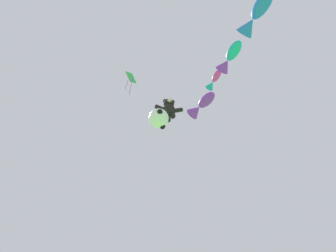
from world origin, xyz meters
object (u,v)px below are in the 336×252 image
soccer_ball_kite (159,119)px  fish_kite_teal (229,58)px  fish_kite_violet (201,105)px  diamond_kite (131,79)px  fish_kite_cobalt (255,16)px  fish_kite_magenta (214,80)px  teddy_bear_kite (169,108)px

soccer_ball_kite → fish_kite_teal: fish_kite_teal is taller
fish_kite_violet → diamond_kite: (-4.60, -1.03, 0.37)m
fish_kite_teal → fish_kite_cobalt: 2.44m
fish_kite_teal → diamond_kite: (-5.49, 2.18, 0.06)m
fish_kite_violet → fish_kite_magenta: bearing=-70.6°
fish_kite_magenta → fish_kite_teal: size_ratio=0.74×
fish_kite_cobalt → diamond_kite: bearing=144.9°
soccer_ball_kite → fish_kite_teal: (3.60, -2.64, 2.95)m
teddy_bear_kite → diamond_kite: size_ratio=0.71×
teddy_bear_kite → fish_kite_teal: fish_kite_teal is taller
diamond_kite → fish_kite_cobalt: bearing=-35.1°
teddy_bear_kite → fish_kite_magenta: (2.69, -1.10, 2.08)m
teddy_bear_kite → fish_kite_teal: 4.46m
soccer_ball_kite → diamond_kite: size_ratio=0.50×
soccer_ball_kite → fish_kite_violet: 3.84m
teddy_bear_kite → fish_kite_teal: size_ratio=0.84×
teddy_bear_kite → soccer_ball_kite: (-0.56, -0.16, -1.28)m
soccer_ball_kite → fish_kite_teal: 5.35m
teddy_bear_kite → fish_kite_violet: (2.16, 0.41, 1.36)m
fish_kite_cobalt → fish_kite_teal: bearing=109.7°
fish_kite_violet → fish_kite_teal: size_ratio=1.10×
soccer_ball_kite → teddy_bear_kite: bearing=16.3°
fish_kite_cobalt → diamond_kite: (-6.29, 4.42, -0.51)m
fish_kite_violet → fish_kite_magenta: (0.53, -1.51, 0.71)m
fish_kite_violet → diamond_kite: bearing=-167.4°
soccer_ball_kite → fish_kite_magenta: (3.25, -0.94, 3.36)m
fish_kite_cobalt → teddy_bear_kite: bearing=127.4°
teddy_bear_kite → diamond_kite: 3.06m
soccer_ball_kite → fish_kite_violet: size_ratio=0.54×
teddy_bear_kite → fish_kite_cobalt: (3.84, -5.03, 2.24)m
fish_kite_magenta → fish_kite_cobalt: bearing=-73.7°
teddy_bear_kite → soccer_ball_kite: bearing=-163.7°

